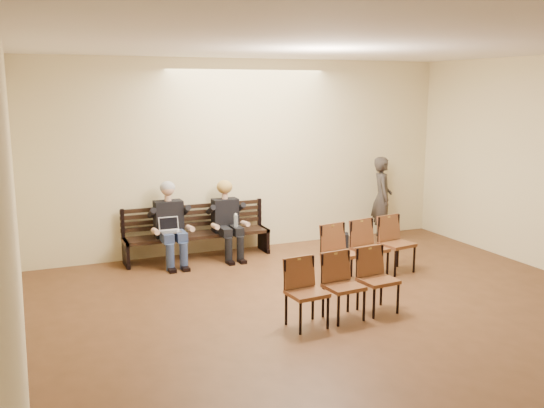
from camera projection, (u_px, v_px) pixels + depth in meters
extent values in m
plane|color=brown|center=(402.00, 350.00, 6.99)|extent=(10.00, 10.00, 0.00)
cube|color=beige|center=(248.00, 155.00, 11.18)|extent=(8.00, 0.02, 3.50)
cube|color=beige|center=(15.00, 236.00, 5.12)|extent=(0.02, 10.00, 3.50)
cube|color=white|center=(416.00, 37.00, 6.33)|extent=(8.00, 10.00, 0.02)
cube|color=black|center=(198.00, 246.00, 10.73)|extent=(2.60, 0.90, 0.45)
cube|color=silver|center=(171.00, 234.00, 10.15)|extent=(0.34, 0.27, 0.25)
cylinder|color=silver|center=(236.00, 228.00, 10.56)|extent=(0.09, 0.09, 0.25)
cube|color=black|center=(339.00, 240.00, 11.53)|extent=(0.42, 0.36, 0.26)
imported|color=#332D29|center=(382.00, 192.00, 12.07)|extent=(0.69, 0.81, 1.89)
cube|color=brown|center=(370.00, 249.00, 9.58)|extent=(1.72, 0.77, 0.92)
cube|color=brown|center=(344.00, 287.00, 7.86)|extent=(1.61, 0.61, 0.88)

